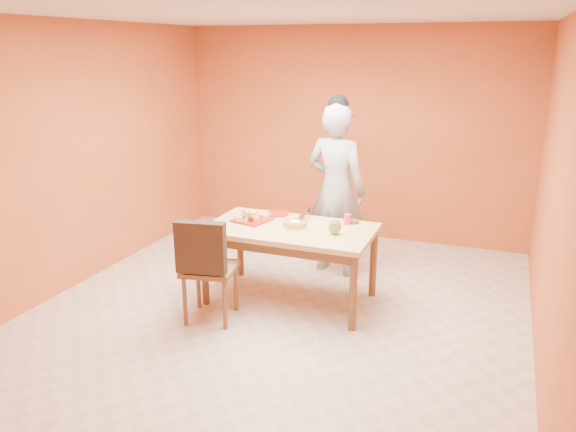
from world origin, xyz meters
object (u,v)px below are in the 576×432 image
at_px(pastry_platter, 252,220).
at_px(red_dinner_plate, 278,214).
at_px(checker_tin, 354,222).
at_px(person, 336,190).
at_px(dining_chair, 209,266).
at_px(dining_table, 290,236).
at_px(sponge_cake, 295,224).
at_px(egg_ornament, 335,226).
at_px(magenta_glass, 347,219).

relative_size(pastry_platter, red_dinner_plate, 1.35).
relative_size(pastry_platter, checker_tin, 3.18).
distance_m(pastry_platter, red_dinner_plate, 0.33).
bearing_deg(person, dining_chair, 75.56).
distance_m(red_dinner_plate, checker_tin, 0.81).
xyz_separation_m(dining_table, dining_chair, (-0.54, -0.66, -0.14)).
bearing_deg(sponge_cake, pastry_platter, 172.57).
distance_m(person, pastry_platter, 1.05).
relative_size(dining_chair, red_dinner_plate, 4.30).
distance_m(egg_ornament, checker_tin, 0.42).
bearing_deg(dining_chair, sponge_cake, 36.79).
distance_m(dining_chair, magenta_glass, 1.43).
distance_m(person, egg_ornament, 0.98).
distance_m(dining_chair, egg_ornament, 1.21).
distance_m(dining_chair, sponge_cake, 0.92).
relative_size(dining_table, sponge_cake, 6.91).
distance_m(sponge_cake, egg_ornament, 0.41).
bearing_deg(sponge_cake, magenta_glass, 34.98).
distance_m(dining_table, egg_ornament, 0.49).
height_order(person, sponge_cake, person).
bearing_deg(person, egg_ornament, 117.03).
height_order(dining_chair, checker_tin, dining_chair).
distance_m(dining_table, pastry_platter, 0.44).
distance_m(person, magenta_glass, 0.67).
xyz_separation_m(sponge_cake, checker_tin, (0.48, 0.36, -0.02)).
distance_m(sponge_cake, checker_tin, 0.60).
xyz_separation_m(sponge_cake, egg_ornament, (0.41, -0.04, 0.04)).
xyz_separation_m(dining_table, pastry_platter, (-0.43, 0.05, 0.10)).
bearing_deg(pastry_platter, dining_table, -6.80).
relative_size(dining_chair, checker_tin, 10.12).
xyz_separation_m(dining_chair, red_dinner_plate, (0.26, 1.01, 0.25)).
distance_m(red_dinner_plate, magenta_glass, 0.77).
bearing_deg(egg_ornament, magenta_glass, 109.19).
relative_size(pastry_platter, magenta_glass, 3.18).
bearing_deg(person, checker_tin, 134.00).
xyz_separation_m(person, checker_tin, (0.34, -0.53, -0.16)).
bearing_deg(egg_ornament, sponge_cake, -162.85).
bearing_deg(red_dinner_plate, checker_tin, 0.00).
bearing_deg(pastry_platter, magenta_glass, 14.79).
bearing_deg(red_dinner_plate, dining_table, -51.45).
relative_size(person, pastry_platter, 5.94).
bearing_deg(sponge_cake, red_dinner_plate, 132.41).
bearing_deg(dining_table, sponge_cake, -12.58).
bearing_deg(egg_ornament, pastry_platter, -163.57).
xyz_separation_m(egg_ornament, magenta_glass, (0.02, 0.35, -0.03)).
xyz_separation_m(dining_table, checker_tin, (0.54, 0.35, 0.11)).
distance_m(dining_table, red_dinner_plate, 0.46).
xyz_separation_m(dining_chair, checker_tin, (1.07, 1.01, 0.25)).
xyz_separation_m(person, red_dinner_plate, (-0.47, -0.53, -0.17)).
xyz_separation_m(pastry_platter, checker_tin, (0.96, 0.30, 0.01)).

